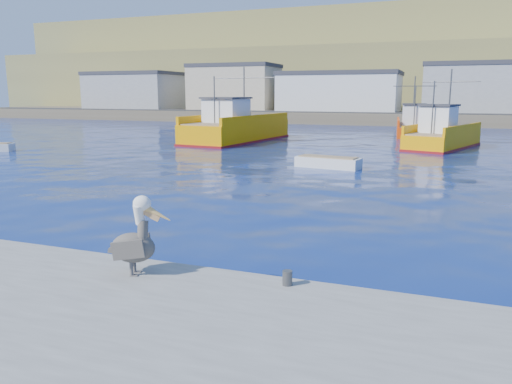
% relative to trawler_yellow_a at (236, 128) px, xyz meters
% --- Properties ---
extents(ground, '(260.00, 260.00, 0.00)m').
position_rel_trawler_yellow_a_xyz_m(ground, '(12.18, -29.95, -1.16)').
color(ground, '#071B53').
rests_on(ground, ground).
extents(dock_bollards, '(36.20, 0.20, 0.30)m').
position_rel_trawler_yellow_a_xyz_m(dock_bollards, '(12.78, -33.35, -0.51)').
color(dock_bollards, '#4C4C4C').
rests_on(dock_bollards, dock).
extents(far_shore, '(200.00, 81.00, 24.00)m').
position_rel_trawler_yellow_a_xyz_m(far_shore, '(12.18, 79.26, 7.82)').
color(far_shore, brown).
rests_on(far_shore, ground).
extents(trawler_yellow_a, '(6.20, 13.94, 6.80)m').
position_rel_trawler_yellow_a_xyz_m(trawler_yellow_a, '(0.00, 0.00, 0.00)').
color(trawler_yellow_a, '#EC9800').
rests_on(trawler_yellow_a, ground).
extents(trawler_yellow_b, '(6.08, 10.10, 6.29)m').
position_rel_trawler_yellow_a_xyz_m(trawler_yellow_b, '(17.80, 0.15, -0.21)').
color(trawler_yellow_b, '#EC9800').
rests_on(trawler_yellow_b, ground).
extents(boat_orange, '(4.30, 8.47, 6.07)m').
position_rel_trawler_yellow_a_xyz_m(boat_orange, '(14.88, 11.41, -0.14)').
color(boat_orange, '#DB3F09').
rests_on(boat_orange, ground).
extents(skiff_mid, '(3.91, 1.88, 0.82)m').
position_rel_trawler_yellow_a_xyz_m(skiff_mid, '(11.65, -13.70, -0.90)').
color(skiff_mid, silver).
rests_on(skiff_mid, ground).
extents(pelican, '(1.37, 0.79, 1.71)m').
position_rel_trawler_yellow_a_xyz_m(pelican, '(12.00, -33.88, 0.07)').
color(pelican, '#595451').
rests_on(pelican, dock).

